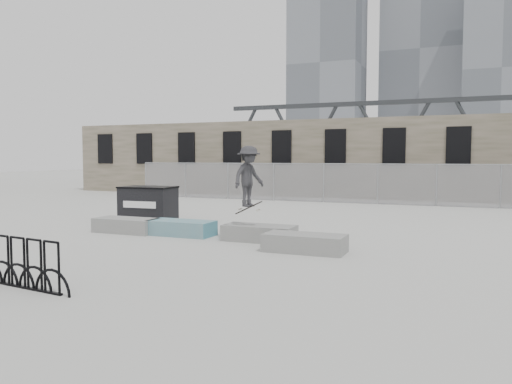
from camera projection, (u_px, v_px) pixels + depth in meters
ground at (211, 238)px, 14.35m from camera, size 120.00×120.00×0.00m
stone_wall at (340, 158)px, 29.14m from camera, size 36.00×2.58×4.50m
chainlink_fence at (324, 182)px, 25.79m from camera, size 22.06×0.06×2.02m
planter_far_left at (126, 225)px, 15.46m from camera, size 2.00×0.90×0.44m
planter_center_left at (181, 227)px, 14.88m from camera, size 2.00×0.90×0.44m
planter_center_right at (259, 232)px, 13.87m from camera, size 2.00×0.90×0.44m
planter_offset at (305, 242)px, 12.26m from camera, size 2.00×0.90×0.44m
dumpster at (148, 204)px, 18.11m from camera, size 2.00×1.29×1.27m
skyline_towers at (425, 65)px, 99.67m from camera, size 58.00×28.00×48.00m
truss_bridge at (494, 142)px, 60.87m from camera, size 70.00×3.00×9.80m
skateboarder at (249, 176)px, 13.75m from camera, size 0.94×1.23×1.90m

